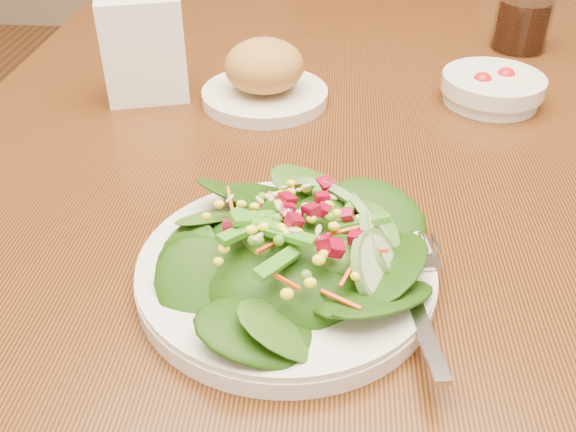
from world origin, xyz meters
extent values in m
cube|color=brown|center=(0.00, 0.00, 0.73)|extent=(0.90, 1.40, 0.04)
cylinder|color=#37210C|center=(-0.39, 0.64, 0.35)|extent=(0.07, 0.07, 0.71)
cylinder|color=#37210C|center=(0.39, 0.64, 0.35)|extent=(0.07, 0.07, 0.71)
cube|color=#37210C|center=(0.15, 0.91, 0.42)|extent=(0.49, 0.49, 0.04)
cylinder|color=#37210C|center=(0.36, 1.05, 0.20)|extent=(0.04, 0.04, 0.40)
cylinder|color=#37210C|center=(0.01, 1.12, 0.20)|extent=(0.04, 0.04, 0.40)
cylinder|color=#37210C|center=(0.28, 0.70, 0.20)|extent=(0.04, 0.04, 0.40)
cylinder|color=#37210C|center=(-0.06, 0.77, 0.20)|extent=(0.04, 0.04, 0.40)
cube|color=#37210C|center=(0.11, 0.72, 0.67)|extent=(0.39, 0.11, 0.45)
cylinder|color=silver|center=(-0.02, -0.24, 0.76)|extent=(0.25, 0.25, 0.02)
ellipsoid|color=black|center=(-0.02, -0.24, 0.79)|extent=(0.17, 0.17, 0.04)
cube|color=silver|center=(0.09, -0.27, 0.77)|extent=(0.05, 0.18, 0.01)
cylinder|color=silver|center=(-0.08, 0.11, 0.76)|extent=(0.16, 0.16, 0.02)
ellipsoid|color=#A87D3F|center=(-0.08, 0.11, 0.80)|extent=(0.10, 0.10, 0.07)
cylinder|color=silver|center=(0.22, 0.13, 0.77)|extent=(0.13, 0.13, 0.04)
sphere|color=red|center=(0.23, 0.14, 0.78)|extent=(0.03, 0.03, 0.03)
sphere|color=red|center=(0.20, 0.12, 0.78)|extent=(0.03, 0.03, 0.03)
cylinder|color=silver|center=(0.29, 0.33, 0.82)|extent=(0.08, 0.08, 0.15)
cylinder|color=black|center=(0.29, 0.33, 0.79)|extent=(0.08, 0.08, 0.07)
cube|color=white|center=(-0.23, 0.11, 0.82)|extent=(0.11, 0.08, 0.13)
cube|color=white|center=(-0.23, 0.11, 0.83)|extent=(0.10, 0.07, 0.11)
camera|label=1|loc=(0.01, -0.66, 1.11)|focal=40.00mm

